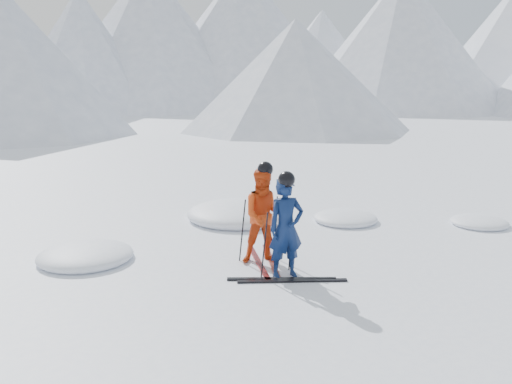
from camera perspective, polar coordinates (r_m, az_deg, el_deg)
ground at (r=10.18m, az=8.13°, el=-5.82°), size 160.00×160.00×0.00m
mountain_range at (r=44.71m, az=-14.27°, el=16.20°), size 106.15×62.94×15.53m
skier_blue at (r=8.43m, az=3.18°, el=-3.84°), size 0.62×0.44×1.58m
skier_red at (r=9.07m, az=0.96°, el=-2.54°), size 0.96×0.86×1.63m
pole_blue_left at (r=8.49m, az=0.89°, el=-5.58°), size 0.11×0.08×1.05m
pole_blue_right at (r=8.84m, az=3.68°, el=-4.89°), size 0.11×0.07×1.05m
pole_red_left at (r=9.22m, az=-1.44°, el=-4.06°), size 0.11×0.09×1.08m
pole_red_right at (r=9.42m, az=2.09°, el=-3.72°), size 0.11×0.08×1.08m
ski_worn_left at (r=9.25m, az=0.29°, el=-7.43°), size 0.63×1.64×0.03m
ski_worn_right at (r=9.36m, az=1.59°, el=-7.19°), size 0.74×1.60×0.03m
ski_loose_a at (r=8.54m, az=2.72°, el=-9.13°), size 1.54×0.88×0.03m
ski_loose_b at (r=8.47m, az=3.84°, el=-9.32°), size 1.56×0.83×0.03m
snow_lumps at (r=11.49m, az=-0.96°, el=-3.65°), size 9.29×4.71×0.51m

